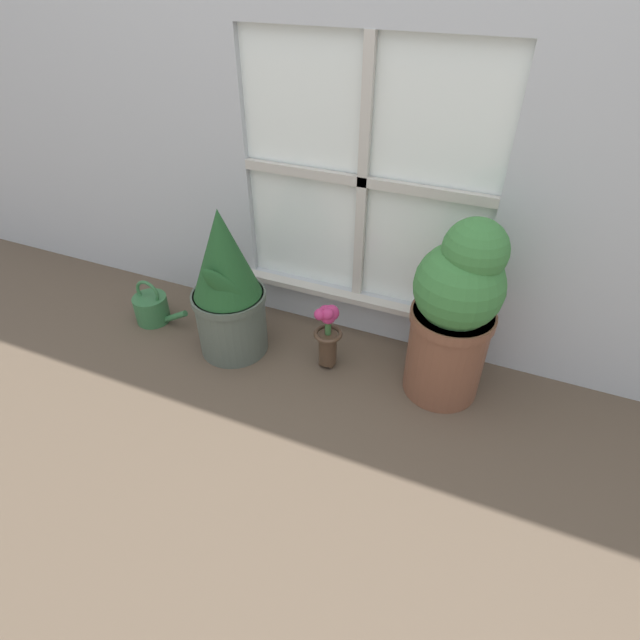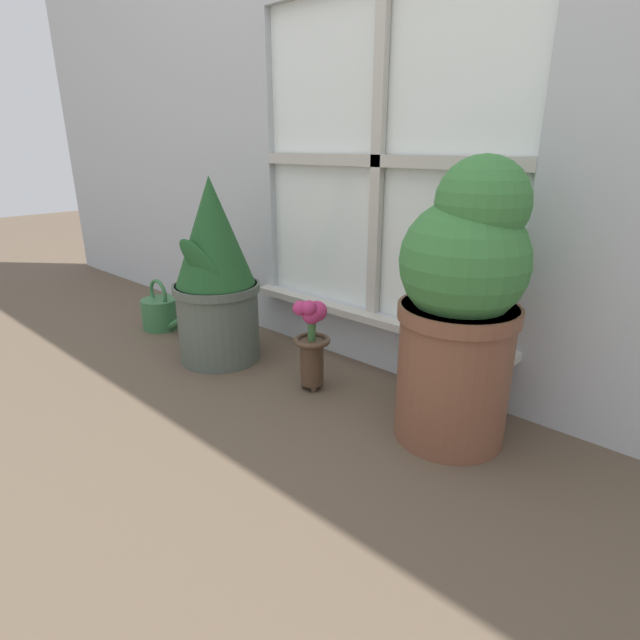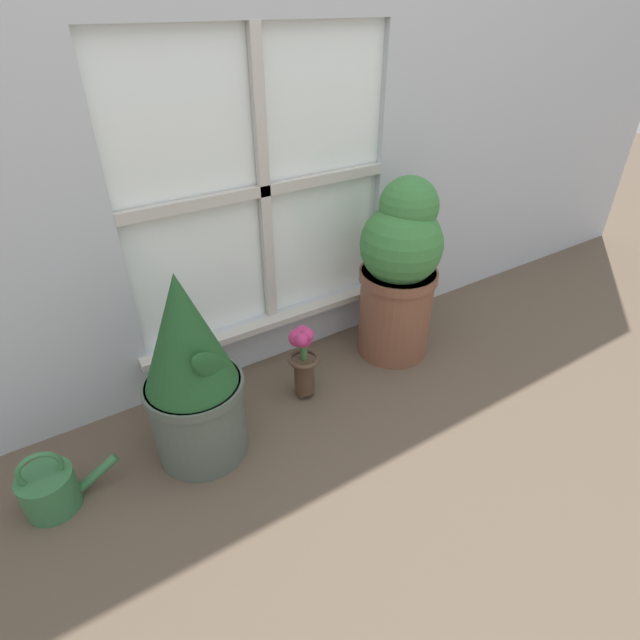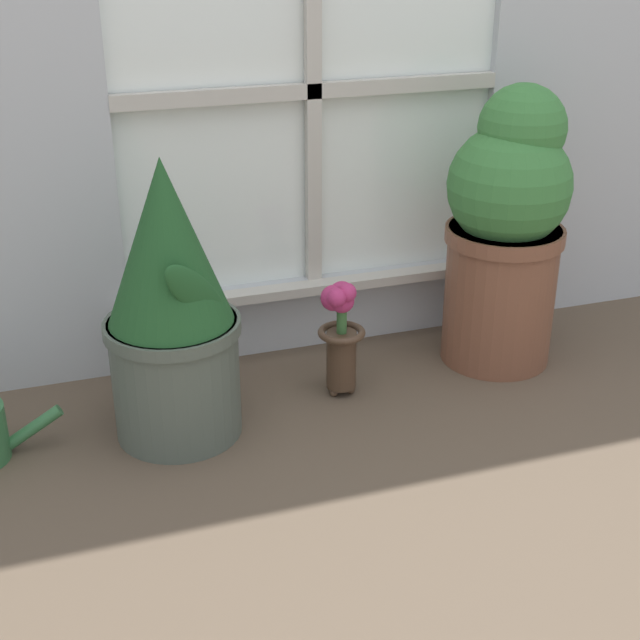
% 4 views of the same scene
% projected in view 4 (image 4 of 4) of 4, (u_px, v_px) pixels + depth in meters
% --- Properties ---
extents(ground_plane, '(10.00, 10.00, 0.00)m').
position_uv_depth(ground_plane, '(398.00, 458.00, 1.88)').
color(ground_plane, brown).
extents(potted_plant_left, '(0.29, 0.29, 0.62)m').
position_uv_depth(potted_plant_left, '(171.00, 307.00, 1.85)').
color(potted_plant_left, '#4C564C').
rests_on(potted_plant_left, ground_plane).
extents(potted_plant_right, '(0.30, 0.30, 0.69)m').
position_uv_depth(potted_plant_right, '(507.00, 226.00, 2.16)').
color(potted_plant_right, brown).
rests_on(potted_plant_right, ground_plane).
extents(flower_vase, '(0.11, 0.11, 0.29)m').
position_uv_depth(flower_vase, '(341.00, 328.00, 2.07)').
color(flower_vase, '#473323').
rests_on(flower_vase, ground_plane).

